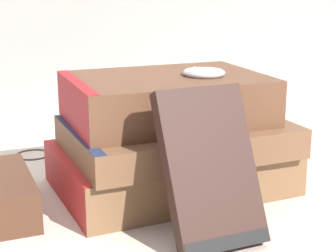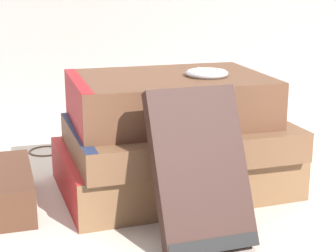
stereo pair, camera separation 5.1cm
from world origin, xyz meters
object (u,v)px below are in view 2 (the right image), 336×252
object	(u,v)px
book_flat_middle	(174,137)
book_flat_top	(164,99)
book_leaning_front	(196,175)
pocket_watch	(207,73)
reading_glasses	(67,150)
book_flat_bottom	(169,168)

from	to	relation	value
book_flat_middle	book_flat_top	xyz separation A→B (m)	(-0.01, 0.01, 0.04)
book_flat_middle	book_leaning_front	distance (m)	0.12
book_flat_top	book_leaning_front	distance (m)	0.14
book_leaning_front	pocket_watch	xyz separation A→B (m)	(0.06, 0.12, 0.07)
pocket_watch	reading_glasses	xyz separation A→B (m)	(-0.13, 0.18, -0.13)
book_flat_top	pocket_watch	world-z (taller)	pocket_watch
book_leaning_front	book_flat_top	bearing A→B (deg)	83.45
book_flat_top	reading_glasses	xyz separation A→B (m)	(-0.08, 0.17, -0.10)
book_flat_bottom	book_flat_top	distance (m)	0.08
book_flat_middle	reading_glasses	bearing A→B (deg)	117.29
reading_glasses	pocket_watch	bearing A→B (deg)	-34.08
book_flat_middle	reading_glasses	size ratio (longest dim) A/B	2.04
book_flat_bottom	book_leaning_front	size ratio (longest dim) A/B	1.81
book_flat_middle	reading_glasses	xyz separation A→B (m)	(-0.09, 0.18, -0.06)
book_flat_bottom	book_flat_top	bearing A→B (deg)	164.68
book_leaning_front	pocket_watch	distance (m)	0.15
book_flat_bottom	reading_glasses	distance (m)	0.19
book_flat_bottom	book_flat_top	xyz separation A→B (m)	(-0.00, 0.00, 0.08)
pocket_watch	reading_glasses	size ratio (longest dim) A/B	0.43
book_flat_bottom	book_flat_top	world-z (taller)	book_flat_top
book_flat_middle	book_leaning_front	bearing A→B (deg)	-99.68
book_flat_bottom	book_flat_middle	distance (m)	0.04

